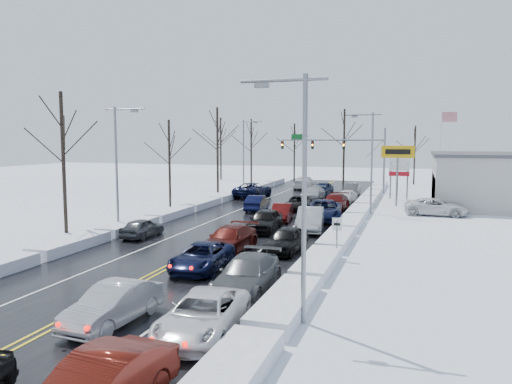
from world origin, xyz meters
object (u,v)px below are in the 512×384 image
(tires_plus_sign, at_px, (398,156))
(oncoming_car_0, at_px, (257,211))
(traffic_signal_mast, at_px, (343,148))
(flagpole, at_px, (442,145))

(tires_plus_sign, xyz_separation_m, oncoming_car_0, (-12.22, -7.53, -4.99))
(traffic_signal_mast, relative_size, oncoming_car_0, 3.00)
(tires_plus_sign, bearing_deg, flagpole, 71.56)
(oncoming_car_0, bearing_deg, tires_plus_sign, -153.04)
(traffic_signal_mast, bearing_deg, oncoming_car_0, -104.83)
(traffic_signal_mast, height_order, flagpole, flagpole)
(tires_plus_sign, distance_m, flagpole, 14.79)
(tires_plus_sign, distance_m, oncoming_car_0, 15.20)
(flagpole, relative_size, oncoming_car_0, 2.26)
(flagpole, xyz_separation_m, oncoming_car_0, (-16.89, -21.54, -5.93))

